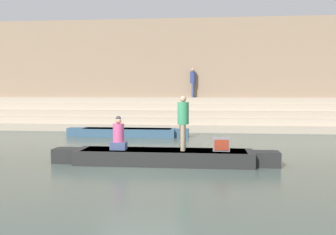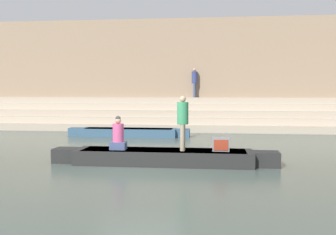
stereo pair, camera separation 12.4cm
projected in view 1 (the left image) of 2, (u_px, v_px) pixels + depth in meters
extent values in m
plane|color=#47544C|center=(139.00, 168.00, 11.33)|extent=(120.00, 120.00, 0.00)
cube|color=tan|center=(174.00, 127.00, 22.29)|extent=(36.00, 2.93, 0.36)
cube|color=#B2A28D|center=(174.00, 120.00, 22.56)|extent=(36.00, 2.34, 0.36)
cube|color=tan|center=(175.00, 113.00, 22.82)|extent=(36.00, 1.76, 0.36)
cube|color=#B2A28D|center=(175.00, 107.00, 23.09)|extent=(36.00, 1.17, 0.36)
cube|color=tan|center=(176.00, 100.00, 23.35)|extent=(36.00, 0.59, 0.36)
cube|color=#937A60|center=(177.00, 74.00, 24.13)|extent=(34.20, 1.20, 6.53)
cube|color=brown|center=(176.00, 122.00, 23.72)|extent=(34.20, 0.12, 0.60)
cube|color=black|center=(164.00, 157.00, 11.89)|extent=(5.35, 1.16, 0.44)
cube|color=tan|center=(164.00, 151.00, 11.87)|extent=(4.92, 1.06, 0.05)
cube|color=black|center=(267.00, 159.00, 11.56)|extent=(0.75, 0.64, 0.44)
cube|color=black|center=(67.00, 155.00, 12.21)|extent=(0.75, 0.64, 0.44)
cylinder|color=olive|center=(142.00, 149.00, 12.64)|extent=(2.29, 0.04, 0.04)
cylinder|color=gray|center=(183.00, 137.00, 11.83)|extent=(0.14, 0.14, 0.79)
cylinder|color=gray|center=(183.00, 138.00, 11.64)|extent=(0.14, 0.14, 0.79)
cylinder|color=#338456|center=(183.00, 113.00, 11.69)|extent=(0.34, 0.34, 0.66)
sphere|color=tan|center=(183.00, 99.00, 11.66)|extent=(0.19, 0.19, 0.19)
cube|color=#3D4C75|center=(119.00, 146.00, 11.93)|extent=(0.47, 0.37, 0.23)
cylinder|color=#C64C7F|center=(118.00, 133.00, 11.90)|extent=(0.34, 0.34, 0.56)
sphere|color=tan|center=(118.00, 121.00, 11.88)|extent=(0.19, 0.19, 0.19)
sphere|color=#333338|center=(118.00, 118.00, 11.87)|extent=(0.16, 0.16, 0.16)
cube|color=slate|center=(221.00, 144.00, 11.69)|extent=(0.50, 0.38, 0.40)
cube|color=#99331E|center=(221.00, 145.00, 11.50)|extent=(0.42, 0.02, 0.32)
cube|color=#33516B|center=(127.00, 132.00, 19.05)|extent=(4.64, 1.01, 0.40)
cube|color=#2D2D2D|center=(127.00, 129.00, 19.03)|extent=(4.27, 0.91, 0.05)
cube|color=#33516B|center=(182.00, 133.00, 18.76)|extent=(0.65, 0.56, 0.40)
cube|color=#33516B|center=(75.00, 132.00, 19.33)|extent=(0.65, 0.56, 0.40)
cylinder|color=brown|center=(181.00, 123.00, 18.47)|extent=(0.18, 0.18, 1.39)
cylinder|color=#3D4C75|center=(193.00, 90.00, 23.29)|extent=(0.14, 0.14, 0.83)
cylinder|color=#3D4C75|center=(193.00, 90.00, 23.12)|extent=(0.14, 0.14, 0.83)
cylinder|color=navy|center=(193.00, 77.00, 23.15)|extent=(0.32, 0.32, 0.70)
sphere|color=tan|center=(193.00, 70.00, 23.12)|extent=(0.20, 0.20, 0.20)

